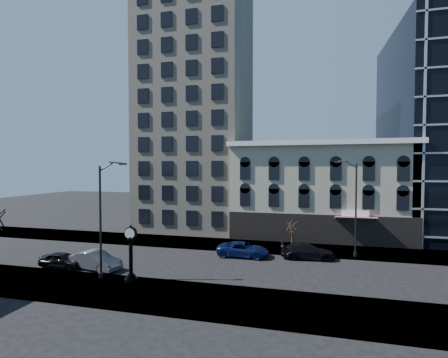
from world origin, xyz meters
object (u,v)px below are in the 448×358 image
(street_clock, at_px, (131,256))
(car_near_b, at_px, (96,260))
(street_lamp_near, at_px, (109,189))
(car_near_a, at_px, (62,260))

(street_clock, xyz_separation_m, car_near_b, (-4.91, 2.35, -1.35))
(street_clock, distance_m, street_lamp_near, 5.74)
(street_clock, distance_m, car_near_b, 5.61)
(car_near_a, xyz_separation_m, car_near_b, (3.31, 0.28, 0.11))
(street_lamp_near, bearing_deg, car_near_b, 131.47)
(car_near_b, bearing_deg, street_lamp_near, -115.18)
(car_near_a, bearing_deg, car_near_b, -87.30)
(street_lamp_near, height_order, car_near_a, street_lamp_near)
(street_lamp_near, relative_size, car_near_b, 1.96)
(street_clock, xyz_separation_m, street_lamp_near, (-2.16, 0.35, 5.31))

